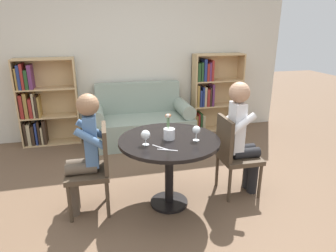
% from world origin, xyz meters
% --- Properties ---
extents(ground_plane, '(16.00, 16.00, 0.00)m').
position_xyz_m(ground_plane, '(0.00, 0.00, 0.00)').
color(ground_plane, brown).
extents(back_wall, '(5.20, 0.05, 2.70)m').
position_xyz_m(back_wall, '(0.00, 2.31, 1.35)').
color(back_wall, beige).
rests_on(back_wall, ground_plane).
extents(round_table, '(1.02, 1.02, 0.75)m').
position_xyz_m(round_table, '(0.00, 0.00, 0.61)').
color(round_table, black).
rests_on(round_table, ground_plane).
extents(couch, '(1.61, 0.80, 0.92)m').
position_xyz_m(couch, '(0.00, 1.89, 0.31)').
color(couch, gray).
rests_on(couch, ground_plane).
extents(bookshelf_left, '(0.88, 0.28, 1.35)m').
position_xyz_m(bookshelf_left, '(-1.53, 2.15, 0.64)').
color(bookshelf_left, tan).
rests_on(bookshelf_left, ground_plane).
extents(bookshelf_right, '(0.88, 0.28, 1.35)m').
position_xyz_m(bookshelf_right, '(1.29, 2.16, 0.69)').
color(bookshelf_right, tan).
rests_on(bookshelf_right, ground_plane).
extents(chair_left, '(0.43, 0.43, 0.90)m').
position_xyz_m(chair_left, '(-0.75, 0.09, 0.49)').
color(chair_left, '#473828').
rests_on(chair_left, ground_plane).
extents(chair_right, '(0.43, 0.43, 0.90)m').
position_xyz_m(chair_right, '(0.75, 0.06, 0.49)').
color(chair_right, '#473828').
rests_on(chair_right, ground_plane).
extents(person_left, '(0.42, 0.35, 1.23)m').
position_xyz_m(person_left, '(-0.83, 0.09, 0.66)').
color(person_left, brown).
rests_on(person_left, ground_plane).
extents(person_right, '(0.42, 0.34, 1.28)m').
position_xyz_m(person_right, '(0.83, 0.06, 0.70)').
color(person_right, black).
rests_on(person_right, ground_plane).
extents(wine_glass_left, '(0.09, 0.09, 0.15)m').
position_xyz_m(wine_glass_left, '(-0.25, -0.09, 0.84)').
color(wine_glass_left, white).
rests_on(wine_glass_left, round_table).
extents(wine_glass_right, '(0.08, 0.08, 0.15)m').
position_xyz_m(wine_glass_right, '(0.25, -0.10, 0.85)').
color(wine_glass_right, white).
rests_on(wine_glass_right, round_table).
extents(flower_vase, '(0.11, 0.11, 0.26)m').
position_xyz_m(flower_vase, '(-0.00, 0.01, 0.82)').
color(flower_vase, silver).
rests_on(flower_vase, round_table).
extents(knife_left_setting, '(0.13, 0.16, 0.00)m').
position_xyz_m(knife_left_setting, '(-0.13, -0.19, 0.75)').
color(knife_left_setting, silver).
rests_on(knife_left_setting, round_table).
extents(fork_left_setting, '(0.18, 0.09, 0.00)m').
position_xyz_m(fork_left_setting, '(-0.08, -0.26, 0.75)').
color(fork_left_setting, silver).
rests_on(fork_left_setting, round_table).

